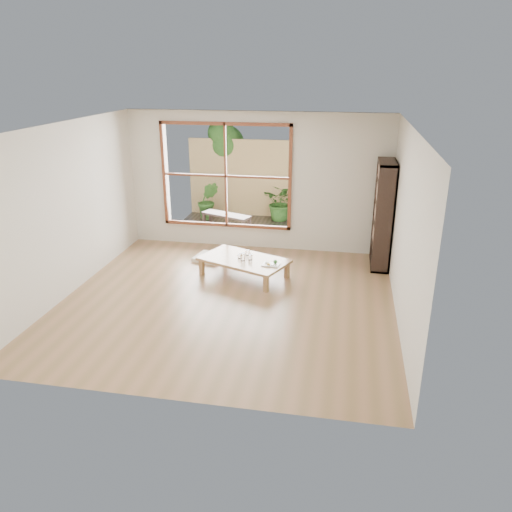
{
  "coord_description": "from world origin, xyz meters",
  "views": [
    {
      "loc": [
        1.69,
        -6.72,
        3.37
      ],
      "look_at": [
        0.34,
        0.52,
        0.55
      ],
      "focal_mm": 35.0,
      "sensor_mm": 36.0,
      "label": 1
    }
  ],
  "objects_px": {
    "garden_bench": "(226,217)",
    "food_tray": "(272,264)",
    "low_table": "(244,261)",
    "bookshelf": "(383,215)"
  },
  "relations": [
    {
      "from": "bookshelf",
      "to": "garden_bench",
      "type": "xyz_separation_m",
      "value": [
        -3.17,
        1.43,
        -0.62
      ]
    },
    {
      "from": "bookshelf",
      "to": "garden_bench",
      "type": "height_order",
      "value": "bookshelf"
    },
    {
      "from": "food_tray",
      "to": "garden_bench",
      "type": "relative_size",
      "value": 0.25
    },
    {
      "from": "low_table",
      "to": "bookshelf",
      "type": "bearing_deg",
      "value": 44.94
    },
    {
      "from": "low_table",
      "to": "bookshelf",
      "type": "height_order",
      "value": "bookshelf"
    },
    {
      "from": "bookshelf",
      "to": "food_tray",
      "type": "relative_size",
      "value": 6.47
    },
    {
      "from": "bookshelf",
      "to": "food_tray",
      "type": "xyz_separation_m",
      "value": [
        -1.78,
        -1.14,
        -0.6
      ]
    },
    {
      "from": "garden_bench",
      "to": "bookshelf",
      "type": "bearing_deg",
      "value": -3.09
    },
    {
      "from": "garden_bench",
      "to": "food_tray",
      "type": "bearing_deg",
      "value": -40.34
    },
    {
      "from": "bookshelf",
      "to": "food_tray",
      "type": "distance_m",
      "value": 2.19
    }
  ]
}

